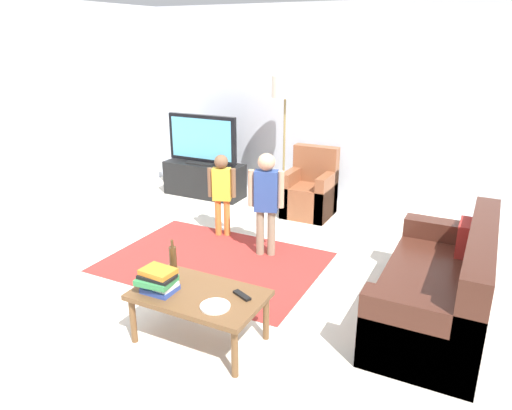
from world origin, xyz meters
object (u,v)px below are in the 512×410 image
Objects in this scene: tv_stand at (205,180)px; tv at (202,140)px; couch at (444,291)px; child_center at (266,195)px; floor_lamp at (285,94)px; book_stack at (158,281)px; tv_remote at (242,295)px; armchair at (311,193)px; child_near_tv at (222,188)px; plate at (215,306)px; bottle at (173,262)px; coffee_table at (199,298)px.

tv is at bearing -90.00° from tv_stand.
couch is 1.99m from child_center.
floor_lamp is 1.90m from child_center.
book_stack is 1.71× the size of tv_remote.
floor_lamp is 3.56m from book_stack.
child_near_tv is at bearing -120.21° from armchair.
tv_stand is 4.14× the size of book_stack.
armchair is at bearing 125.62° from tv_remote.
child_near_tv is at bearing -49.00° from tv.
child_center is (0.50, -1.61, -0.86)m from floor_lamp.
tv reaches higher than child_center.
child_center is 1.84m from plate.
bottle reaches higher than book_stack.
child_near_tv is at bearing 115.90° from coffee_table.
floor_lamp is 3.68m from plate.
coffee_table is (0.73, -3.26, -1.17)m from floor_lamp.
floor_lamp is at bearing 97.77° from bottle.
floor_lamp is (-2.38, 2.13, 1.25)m from couch.
floor_lamp is (1.22, 0.15, 1.30)m from tv_stand.
coffee_table is at bearing -82.13° from child_center.
child_center reaches higher than child_near_tv.
floor_lamp is 1.80× the size of child_near_tv.
tv is 0.97× the size of child_center.
armchair is 3.02m from tv_remote.
tv_remote is (0.60, 0.22, -0.08)m from book_stack.
book_stack is at bearing -85.71° from bottle.
child_center is 3.35× the size of bottle.
floor_lamp is 1.66m from child_near_tv.
armchair reaches higher than coffee_table.
coffee_table is (-1.65, -1.13, 0.08)m from couch.
coffee_table is 3.45× the size of book_stack.
child_near_tv is 2.33m from plate.
tv_stand is 3.64m from book_stack.
child_center is (1.72, -1.44, -0.17)m from tv.
plate is at bearing -81.60° from armchair.
tv_remote is at bearing -142.39° from couch.
couch is (3.60, -1.98, 0.05)m from tv_stand.
child_center is 1.69m from coffee_table.
couch is 1.82× the size of child_near_tv.
child_center is 1.66m from tv_remote.
tv_stand is at bearing 90.00° from tv.
tv_remote is (1.05, -3.16, -1.11)m from floor_lamp.
armchair is 0.79× the size of child_center.
tv is 3.77m from tv_remote.
tv is 1.22× the size of armchair.
bottle is at bearing -155.26° from tv_remote.
floor_lamp is (1.22, 0.17, 0.70)m from tv.
tv is 4.14m from couch.
child_center reaches higher than couch.
book_stack is at bearing -157.04° from coffee_table.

